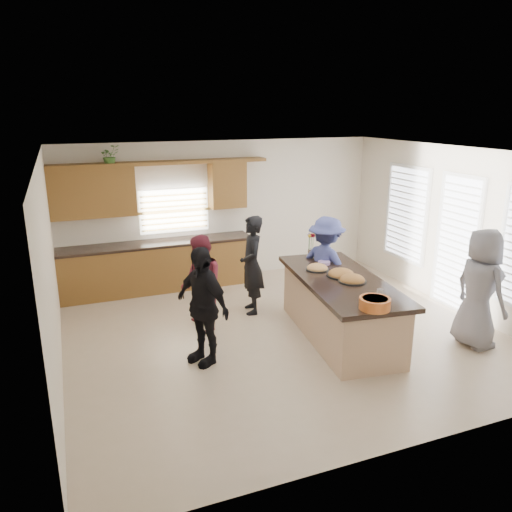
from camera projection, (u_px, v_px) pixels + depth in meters
name	position (u px, v px, depth m)	size (l,w,h in m)	color
floor	(282.00, 333.00, 7.86)	(6.50, 6.50, 0.00)	beige
room_shell	(284.00, 215.00, 7.31)	(6.52, 6.02, 2.81)	silver
back_cabinetry	(154.00, 244.00, 9.52)	(4.08, 0.66, 2.46)	brown
right_wall_glazing	(459.00, 234.00, 8.48)	(0.06, 4.00, 2.25)	white
island	(340.00, 309.00, 7.62)	(1.48, 2.82, 0.95)	tan
platter_front	(352.00, 280.00, 7.33)	(0.41, 0.41, 0.17)	black
platter_mid	(341.00, 274.00, 7.57)	(0.44, 0.44, 0.18)	black
platter_back	(317.00, 268.00, 7.86)	(0.36, 0.36, 0.15)	black
salad_bowl	(375.00, 303.00, 6.33)	(0.40, 0.40, 0.15)	orange
clear_cup	(380.00, 293.00, 6.74)	(0.09, 0.09, 0.11)	white
plate_stack	(324.00, 263.00, 8.16)	(0.20, 0.20, 0.05)	#C195D9
flower_vase	(311.00, 244.00, 8.48)	(0.14, 0.14, 0.42)	silver
potted_plant	(110.00, 156.00, 8.89)	(0.34, 0.30, 0.38)	#4B8033
woman_left_back	(252.00, 265.00, 8.46)	(0.62, 0.41, 1.69)	black
woman_left_mid	(201.00, 284.00, 7.76)	(0.75, 0.59, 1.55)	maroon
woman_left_front	(202.00, 306.00, 6.76)	(0.98, 0.41, 1.67)	black
woman_right_back	(326.00, 266.00, 8.45)	(1.09, 0.63, 1.68)	#3F4789
woman_right_front	(480.00, 289.00, 7.22)	(0.87, 0.57, 1.79)	slate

